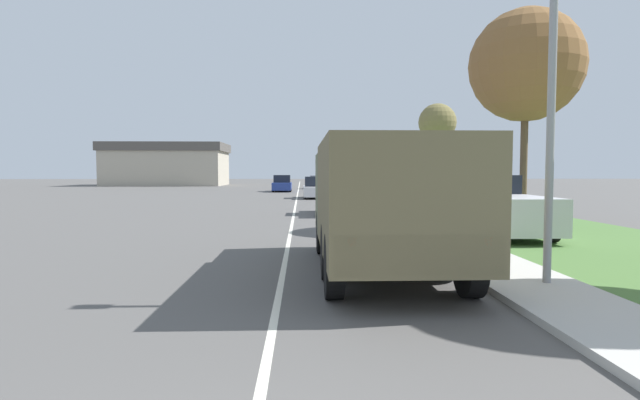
# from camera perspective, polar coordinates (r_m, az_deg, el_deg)

# --- Properties ---
(ground_plane) EXTENTS (180.00, 180.00, 0.00)m
(ground_plane) POSITION_cam_1_polar(r_m,az_deg,el_deg) (41.76, -2.62, 0.46)
(ground_plane) COLOR #565451
(lane_centre_stripe) EXTENTS (0.12, 120.00, 0.00)m
(lane_centre_stripe) POSITION_cam_1_polar(r_m,az_deg,el_deg) (41.76, -2.62, 0.46)
(lane_centre_stripe) COLOR silver
(lane_centre_stripe) RESTS_ON ground
(sidewalk_right) EXTENTS (1.80, 120.00, 0.12)m
(sidewalk_right) POSITION_cam_1_polar(r_m,az_deg,el_deg) (41.96, 3.54, 0.55)
(sidewalk_right) COLOR beige
(sidewalk_right) RESTS_ON ground
(grass_strip_right) EXTENTS (7.00, 120.00, 0.02)m
(grass_strip_right) POSITION_cam_1_polar(r_m,az_deg,el_deg) (42.62, 9.43, 0.49)
(grass_strip_right) COLOR #4C7538
(grass_strip_right) RESTS_ON ground
(military_truck) EXTENTS (2.56, 6.86, 2.66)m
(military_truck) POSITION_cam_1_polar(r_m,az_deg,el_deg) (10.36, 7.10, 0.19)
(military_truck) COLOR #545B3D
(military_truck) RESTS_ON ground
(car_nearest_ahead) EXTENTS (1.82, 4.22, 1.69)m
(car_nearest_ahead) POSITION_cam_1_polar(r_m,az_deg,el_deg) (24.26, 1.82, 0.16)
(car_nearest_ahead) COLOR silver
(car_nearest_ahead) RESTS_ON ground
(car_second_ahead) EXTENTS (1.76, 4.43, 1.66)m
(car_second_ahead) POSITION_cam_1_polar(r_m,az_deg,el_deg) (38.36, -0.57, 1.32)
(car_second_ahead) COLOR silver
(car_second_ahead) RESTS_ON ground
(car_third_ahead) EXTENTS (1.88, 4.53, 1.68)m
(car_third_ahead) POSITION_cam_1_polar(r_m,az_deg,el_deg) (50.86, -4.35, 1.81)
(car_third_ahead) COLOR navy
(car_third_ahead) RESTS_ON ground
(car_fourth_ahead) EXTENTS (1.75, 4.29, 1.54)m
(car_fourth_ahead) POSITION_cam_1_polar(r_m,az_deg,el_deg) (58.78, -0.39, 1.97)
(car_fourth_ahead) COLOR navy
(car_fourth_ahead) RESTS_ON ground
(pickup_truck) EXTENTS (1.93, 5.19, 1.94)m
(pickup_truck) POSITION_cam_1_polar(r_m,az_deg,el_deg) (17.42, 19.59, -0.73)
(pickup_truck) COLOR silver
(pickup_truck) RESTS_ON grass_strip_right
(lamp_post) EXTENTS (1.69, 0.24, 6.45)m
(lamp_post) POSITION_cam_1_polar(r_m,az_deg,el_deg) (9.75, 23.83, 14.32)
(lamp_post) COLOR gray
(lamp_post) RESTS_ON sidewalk_right
(tree_mid_right) EXTENTS (4.03, 4.03, 7.90)m
(tree_mid_right) POSITION_cam_1_polar(r_m,az_deg,el_deg) (20.03, 22.48, 13.99)
(tree_mid_right) COLOR brown
(tree_mid_right) RESTS_ON grass_strip_right
(tree_far_right) EXTENTS (2.54, 2.54, 6.63)m
(tree_far_right) POSITION_cam_1_polar(r_m,az_deg,el_deg) (35.00, 13.27, 8.55)
(tree_far_right) COLOR brown
(tree_far_right) RESTS_ON grass_strip_right
(building_distant) EXTENTS (16.99, 10.63, 6.08)m
(building_distant) POSITION_cam_1_polar(r_m,az_deg,el_deg) (76.20, -17.03, 3.94)
(building_distant) COLOR #B2A893
(building_distant) RESTS_ON ground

